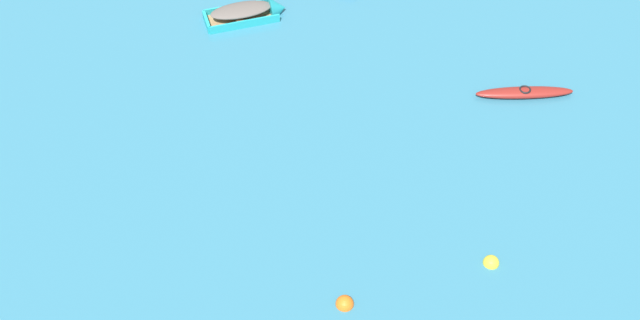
# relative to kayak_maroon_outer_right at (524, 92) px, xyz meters

# --- Properties ---
(kayak_maroon_outer_right) EXTENTS (3.15, 1.25, 0.30)m
(kayak_maroon_outer_right) POSITION_rel_kayak_maroon_outer_right_xyz_m (0.00, 0.00, 0.00)
(kayak_maroon_outer_right) COLOR maroon
(kayak_maroon_outer_right) RESTS_ON ground_plane
(rowboat_turquoise_near_left) EXTENTS (2.99, 2.24, 0.96)m
(rowboat_turquoise_near_left) POSITION_rel_kayak_maroon_outer_right_xyz_m (-9.43, 2.24, 0.09)
(rowboat_turquoise_near_left) COLOR #99754C
(rowboat_turquoise_near_left) RESTS_ON ground_plane
(mooring_buoy_central) EXTENTS (0.44, 0.44, 0.44)m
(mooring_buoy_central) POSITION_rel_kayak_maroon_outer_right_xyz_m (-0.58, -6.82, -0.14)
(mooring_buoy_central) COLOR yellow
(mooring_buoy_central) RESTS_ON ground_plane
(mooring_buoy_between_boats_right) EXTENTS (0.48, 0.48, 0.48)m
(mooring_buoy_between_boats_right) POSITION_rel_kayak_maroon_outer_right_xyz_m (-4.15, -8.89, -0.14)
(mooring_buoy_between_boats_right) COLOR orange
(mooring_buoy_between_boats_right) RESTS_ON ground_plane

